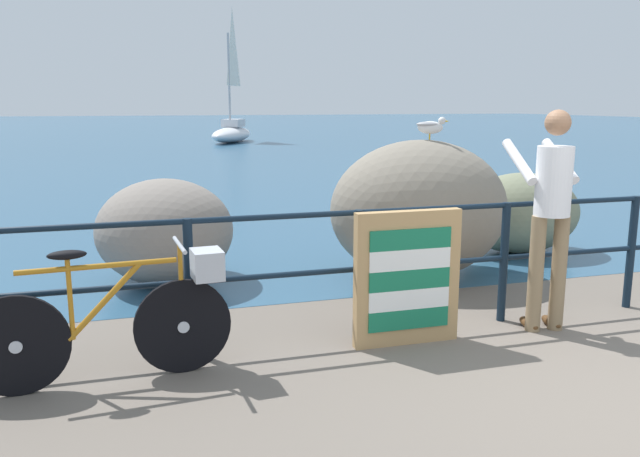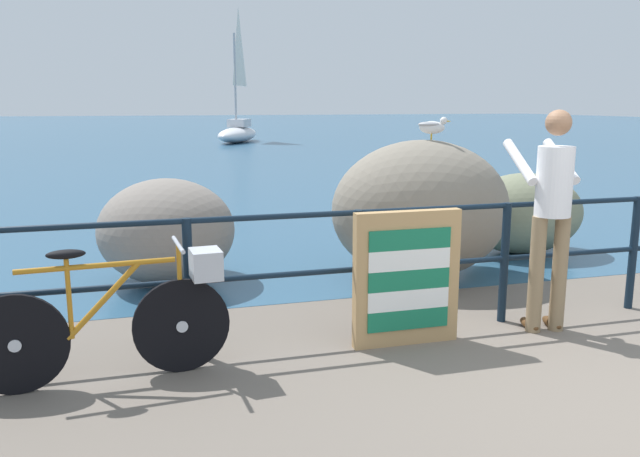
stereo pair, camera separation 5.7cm
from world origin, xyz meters
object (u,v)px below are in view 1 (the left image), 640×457
(breakwater_boulder_right, at_px, (520,213))
(seagull, at_px, (430,126))
(folded_deckchair_stack, at_px, (407,278))
(person_at_railing, at_px, (550,210))
(bicycle, at_px, (125,313))
(sailboat, at_px, (232,127))
(breakwater_boulder_main, at_px, (419,209))
(breakwater_boulder_left, at_px, (165,231))

(breakwater_boulder_right, bearing_deg, seagull, -155.89)
(folded_deckchair_stack, height_order, seagull, seagull)
(folded_deckchair_stack, bearing_deg, breakwater_boulder_right, 43.10)
(seagull, bearing_deg, person_at_railing, -49.39)
(bicycle, xyz_separation_m, seagull, (3.05, 1.81, 1.13))
(folded_deckchair_stack, xyz_separation_m, sailboat, (2.67, 25.77, 0.19))
(folded_deckchair_stack, relative_size, seagull, 3.26)
(breakwater_boulder_main, bearing_deg, seagull, -22.54)
(bicycle, distance_m, sailboat, 26.29)
(bicycle, bearing_deg, folded_deckchair_stack, -1.58)
(breakwater_boulder_right, bearing_deg, breakwater_boulder_left, -178.24)
(folded_deckchair_stack, distance_m, sailboat, 25.91)
(breakwater_boulder_main, relative_size, seagull, 5.98)
(folded_deckchair_stack, xyz_separation_m, breakwater_boulder_main, (0.91, 1.75, 0.21))
(breakwater_boulder_left, distance_m, sailboat, 23.86)
(person_at_railing, height_order, seagull, person_at_railing)
(breakwater_boulder_main, distance_m, seagull, 0.87)
(breakwater_boulder_main, xyz_separation_m, sailboat, (1.75, 24.02, -0.02))
(person_at_railing, distance_m, breakwater_boulder_right, 2.88)
(breakwater_boulder_left, height_order, seagull, seagull)
(bicycle, height_order, breakwater_boulder_main, breakwater_boulder_main)
(bicycle, bearing_deg, person_at_railing, -2.90)
(folded_deckchair_stack, xyz_separation_m, seagull, (1.00, 1.72, 1.07))
(sailboat, bearing_deg, folded_deckchair_stack, 19.41)
(person_at_railing, height_order, breakwater_boulder_right, person_at_railing)
(breakwater_boulder_main, bearing_deg, breakwater_boulder_left, 167.84)
(folded_deckchair_stack, bearing_deg, seagull, 59.93)
(person_at_railing, relative_size, breakwater_boulder_right, 1.16)
(breakwater_boulder_main, distance_m, breakwater_boulder_right, 1.84)
(sailboat, bearing_deg, seagull, 21.35)
(breakwater_boulder_left, height_order, sailboat, sailboat)
(bicycle, distance_m, folded_deckchair_stack, 2.06)
(breakwater_boulder_right, relative_size, seagull, 4.82)
(sailboat, bearing_deg, bicycle, 14.97)
(breakwater_boulder_left, height_order, breakwater_boulder_right, breakwater_boulder_left)
(person_at_railing, distance_m, breakwater_boulder_left, 3.74)
(bicycle, xyz_separation_m, folded_deckchair_stack, (2.06, 0.09, 0.06))
(person_at_railing, relative_size, folded_deckchair_stack, 1.71)
(breakwater_boulder_main, relative_size, breakwater_boulder_right, 1.24)
(bicycle, height_order, sailboat, sailboat)
(breakwater_boulder_left, bearing_deg, seagull, -12.50)
(breakwater_boulder_right, distance_m, sailboat, 23.33)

